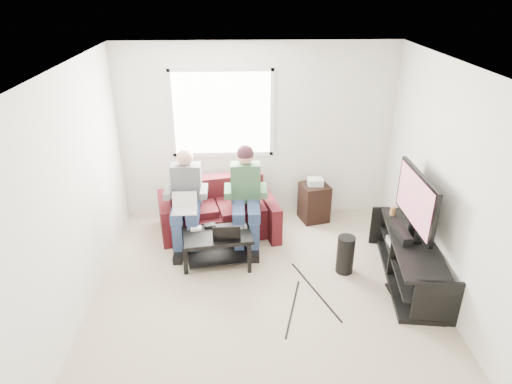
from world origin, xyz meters
TOP-DOWN VIEW (x-y plane):
  - floor at (0.00, 0.00)m, footprint 4.50×4.50m
  - ceiling at (0.00, 0.00)m, footprint 4.50×4.50m
  - wall_back at (0.00, 2.25)m, footprint 4.50×0.00m
  - wall_front at (0.00, -2.25)m, footprint 4.50×0.00m
  - wall_left at (-2.00, 0.00)m, footprint 0.00×4.50m
  - wall_right at (2.00, 0.00)m, footprint 0.00×4.50m
  - window at (-0.50, 2.23)m, footprint 1.48×0.04m
  - sofa at (-0.59, 1.64)m, footprint 1.79×1.03m
  - person_left at (-0.99, 1.38)m, footprint 0.40×0.70m
  - person_right at (-0.19, 1.40)m, footprint 0.40×0.71m
  - laptop_silver at (-0.99, 1.12)m, footprint 0.37×0.31m
  - coffee_table at (-0.56, 0.85)m, footprint 0.92×0.64m
  - laptop_black at (-0.44, 0.77)m, footprint 0.39×0.32m
  - controller_a at (-0.84, 0.97)m, footprint 0.15×0.10m
  - controller_b at (-0.66, 1.03)m, footprint 0.16×0.12m
  - controller_c at (-0.26, 1.00)m, footprint 0.15×0.11m
  - tv_stand at (1.77, 0.39)m, footprint 0.73×1.75m
  - tv at (1.77, 0.49)m, footprint 0.12×1.10m
  - soundbar at (1.65, 0.49)m, footprint 0.12×0.50m
  - drink_cup at (1.72, 1.02)m, footprint 0.08×0.08m
  - console_white at (1.77, -0.01)m, footprint 0.30×0.22m
  - console_grey at (1.77, 0.69)m, footprint 0.34×0.26m
  - console_black at (1.77, 0.34)m, footprint 0.38×0.30m
  - subwoofer at (1.03, 0.58)m, footprint 0.22×0.22m
  - keyboard_floor at (1.55, 0.05)m, footprint 0.18×0.47m
  - end_table at (0.85, 1.96)m, footprint 0.39×0.39m

SIDE VIEW (x-z plane):
  - floor at x=0.00m, z-range 0.00..0.00m
  - keyboard_floor at x=1.55m, z-range 0.00..0.03m
  - subwoofer at x=1.03m, z-range 0.00..0.49m
  - tv_stand at x=1.77m, z-range -0.03..0.53m
  - sofa at x=-0.59m, z-range -0.09..0.68m
  - end_table at x=0.85m, z-range -0.04..0.64m
  - coffee_table at x=-0.56m, z-range 0.10..0.53m
  - console_white at x=1.77m, z-range 0.29..0.35m
  - console_black at x=1.77m, z-range 0.29..0.36m
  - console_grey at x=1.77m, z-range 0.29..0.37m
  - controller_a at x=-0.84m, z-range 0.43..0.47m
  - controller_b at x=-0.66m, z-range 0.43..0.47m
  - controller_c at x=-0.26m, z-range 0.43..0.47m
  - laptop_black at x=-0.44m, z-range 0.43..0.67m
  - soundbar at x=1.65m, z-range 0.56..0.66m
  - drink_cup at x=1.72m, z-range 0.56..0.68m
  - laptop_silver at x=-0.99m, z-range 0.56..0.80m
  - person_left at x=-0.99m, z-range 0.06..1.37m
  - person_right at x=-0.19m, z-range 0.09..1.45m
  - tv at x=1.77m, z-range 0.61..1.42m
  - wall_back at x=0.00m, z-range -0.95..3.55m
  - wall_front at x=0.00m, z-range -0.95..3.55m
  - wall_left at x=-2.00m, z-range -0.95..3.55m
  - wall_right at x=2.00m, z-range -0.95..3.55m
  - window at x=-0.50m, z-range 0.96..2.24m
  - ceiling at x=0.00m, z-range 2.60..2.60m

